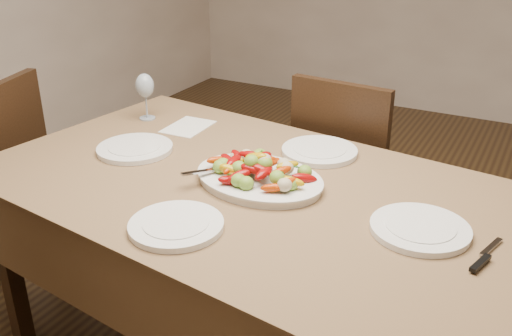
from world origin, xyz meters
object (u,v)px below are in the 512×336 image
object	(u,v)px
dining_table	(256,284)
plate_far	(319,151)
plate_right	(420,229)
wine_glass	(146,95)
plate_left	(135,149)
serving_platter	(259,180)
plate_near	(176,226)
chair_far	(354,176)

from	to	relation	value
dining_table	plate_far	bearing A→B (deg)	77.11
plate_right	wine_glass	distance (m)	1.29
dining_table	plate_left	world-z (taller)	plate_left
serving_platter	plate_near	world-z (taller)	serving_platter
chair_far	serving_platter	bearing A→B (deg)	90.47
chair_far	serving_platter	world-z (taller)	chair_far
dining_table	serving_platter	distance (m)	0.39
dining_table	plate_right	xyz separation A→B (m)	(0.53, -0.04, 0.39)
chair_far	plate_left	world-z (taller)	chair_far
serving_platter	plate_right	distance (m)	0.53
plate_left	plate_far	size ratio (longest dim) A/B	1.01
serving_platter	plate_far	bearing A→B (deg)	76.71
chair_far	wine_glass	size ratio (longest dim) A/B	4.64
dining_table	wine_glass	world-z (taller)	wine_glass
dining_table	plate_right	size ratio (longest dim) A/B	6.79
plate_right	plate_left	bearing A→B (deg)	175.86
dining_table	plate_right	world-z (taller)	plate_right
plate_left	plate_right	xyz separation A→B (m)	(1.05, -0.08, 0.00)
dining_table	plate_far	world-z (taller)	plate_far
chair_far	dining_table	bearing A→B (deg)	90.45
chair_far	plate_far	size ratio (longest dim) A/B	3.50
chair_far	serving_platter	xyz separation A→B (m)	(-0.06, -0.78, 0.30)
plate_left	plate_right	world-z (taller)	same
plate_right	plate_far	xyz separation A→B (m)	(-0.45, 0.37, 0.00)
dining_table	plate_far	xyz separation A→B (m)	(0.08, 0.34, 0.39)
dining_table	wine_glass	xyz separation A→B (m)	(-0.70, 0.34, 0.48)
plate_left	wine_glass	world-z (taller)	wine_glass
dining_table	plate_left	xyz separation A→B (m)	(-0.52, 0.04, 0.39)
serving_platter	plate_near	size ratio (longest dim) A/B	1.60
plate_right	plate_near	distance (m)	0.67
serving_platter	wine_glass	xyz separation A→B (m)	(-0.70, 0.32, 0.09)
chair_far	serving_platter	size ratio (longest dim) A/B	2.25
plate_near	plate_left	bearing A→B (deg)	140.26
chair_far	wine_glass	world-z (taller)	wine_glass
plate_left	serving_platter	bearing A→B (deg)	-2.41
plate_far	wine_glass	xyz separation A→B (m)	(-0.78, 0.00, 0.09)
plate_left	plate_far	xyz separation A→B (m)	(0.60, 0.30, 0.00)
plate_far	chair_far	bearing A→B (deg)	91.42
plate_right	wine_glass	xyz separation A→B (m)	(-1.23, 0.37, 0.09)
serving_platter	plate_near	xyz separation A→B (m)	(-0.07, -0.36, -0.00)
plate_far	wine_glass	bearing A→B (deg)	179.92
chair_far	plate_near	size ratio (longest dim) A/B	3.60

